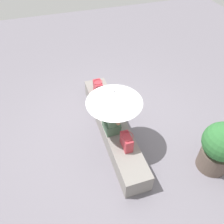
{
  "coord_description": "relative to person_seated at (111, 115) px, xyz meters",
  "views": [
    {
      "loc": [
        -3.07,
        1.0,
        3.77
      ],
      "look_at": [
        -0.12,
        0.05,
        0.75
      ],
      "focal_mm": 36.83,
      "sensor_mm": 36.0,
      "label": 1
    }
  ],
  "objects": [
    {
      "name": "ground_plane",
      "position": [
        0.23,
        -0.1,
        -0.79
      ],
      "size": [
        14.0,
        14.0,
        0.0
      ],
      "primitive_type": "plane",
      "color": "slate"
    },
    {
      "name": "stone_bench",
      "position": [
        0.23,
        -0.1,
        -0.59
      ],
      "size": [
        2.91,
        0.5,
        0.4
      ],
      "primitive_type": "cube",
      "color": "gray",
      "rests_on": "ground"
    },
    {
      "name": "person_seated",
      "position": [
        0.0,
        0.0,
        0.0
      ],
      "size": [
        0.47,
        0.29,
        0.9
      ],
      "color": "#47664C",
      "rests_on": "stone_bench"
    },
    {
      "name": "parasol",
      "position": [
        -0.03,
        -0.04,
        0.45
      ],
      "size": [
        1.0,
        1.0,
        0.98
      ],
      "color": "#B7B7BC",
      "rests_on": "stone_bench"
    },
    {
      "name": "handbag_black",
      "position": [
        1.18,
        -0.06,
        -0.24
      ],
      "size": [
        0.28,
        0.21,
        0.3
      ],
      "color": "#B2333D",
      "rests_on": "stone_bench"
    },
    {
      "name": "tote_bag_canvas",
      "position": [
        -0.48,
        -0.13,
        -0.24
      ],
      "size": [
        0.31,
        0.23,
        0.3
      ],
      "color": "#B2333D",
      "rests_on": "stone_bench"
    },
    {
      "name": "magazine",
      "position": [
        0.68,
        -0.06,
        -0.38
      ],
      "size": [
        0.29,
        0.21,
        0.01
      ],
      "primitive_type": "cube",
      "rotation": [
        0.0,
        0.0,
        0.03
      ],
      "color": "#339ED1",
      "rests_on": "stone_bench"
    },
    {
      "name": "planter_near",
      "position": [
        -1.11,
        -1.62,
        -0.22
      ],
      "size": [
        0.69,
        0.69,
        1.06
      ],
      "color": "brown",
      "rests_on": "ground"
    }
  ]
}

